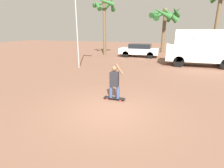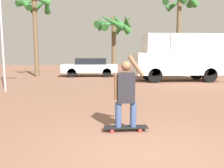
{
  "view_description": "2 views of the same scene",
  "coord_description": "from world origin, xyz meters",
  "px_view_note": "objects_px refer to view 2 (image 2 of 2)",
  "views": [
    {
      "loc": [
        1.99,
        -5.92,
        3.03
      ],
      "look_at": [
        -0.51,
        1.78,
        0.52
      ],
      "focal_mm": 28.0,
      "sensor_mm": 36.0,
      "label": 1
    },
    {
      "loc": [
        -0.81,
        -3.54,
        1.65
      ],
      "look_at": [
        -0.41,
        2.03,
        0.94
      ],
      "focal_mm": 35.0,
      "sensor_mm": 36.0,
      "label": 2
    }
  ],
  "objects_px": {
    "person_skateboarder": "(126,91)",
    "palm_tree_far_left": "(35,10)",
    "camper_van": "(180,56)",
    "parked_car_white": "(90,67)",
    "palm_tree_near_van": "(180,7)",
    "skateboard": "(126,127)",
    "palm_tree_center_background": "(113,25)",
    "flagpole": "(2,0)"
  },
  "relations": [
    {
      "from": "palm_tree_near_van",
      "to": "palm_tree_far_left",
      "type": "bearing_deg",
      "value": -176.95
    },
    {
      "from": "camper_van",
      "to": "skateboard",
      "type": "bearing_deg",
      "value": -116.99
    },
    {
      "from": "camper_van",
      "to": "parked_car_white",
      "type": "relative_size",
      "value": 1.28
    },
    {
      "from": "parked_car_white",
      "to": "palm_tree_near_van",
      "type": "bearing_deg",
      "value": 6.03
    },
    {
      "from": "parked_car_white",
      "to": "palm_tree_center_background",
      "type": "xyz_separation_m",
      "value": [
        2.36,
        5.21,
        4.1
      ]
    },
    {
      "from": "palm_tree_near_van",
      "to": "palm_tree_center_background",
      "type": "distance_m",
      "value": 7.03
    },
    {
      "from": "parked_car_white",
      "to": "palm_tree_near_van",
      "type": "height_order",
      "value": "palm_tree_near_van"
    },
    {
      "from": "person_skateboarder",
      "to": "palm_tree_center_background",
      "type": "height_order",
      "value": "palm_tree_center_background"
    },
    {
      "from": "camper_van",
      "to": "parked_car_white",
      "type": "bearing_deg",
      "value": 147.52
    },
    {
      "from": "person_skateboarder",
      "to": "palm_tree_far_left",
      "type": "bearing_deg",
      "value": 111.76
    },
    {
      "from": "parked_car_white",
      "to": "flagpole",
      "type": "distance_m",
      "value": 9.15
    },
    {
      "from": "palm_tree_near_van",
      "to": "flagpole",
      "type": "relative_size",
      "value": 1.0
    },
    {
      "from": "palm_tree_far_left",
      "to": "palm_tree_near_van",
      "type": "bearing_deg",
      "value": 3.05
    },
    {
      "from": "person_skateboarder",
      "to": "camper_van",
      "type": "height_order",
      "value": "camper_van"
    },
    {
      "from": "skateboard",
      "to": "flagpole",
      "type": "height_order",
      "value": "flagpole"
    },
    {
      "from": "palm_tree_center_background",
      "to": "flagpole",
      "type": "bearing_deg",
      "value": -115.28
    },
    {
      "from": "flagpole",
      "to": "skateboard",
      "type": "bearing_deg",
      "value": -50.58
    },
    {
      "from": "skateboard",
      "to": "camper_van",
      "type": "relative_size",
      "value": 0.17
    },
    {
      "from": "palm_tree_near_van",
      "to": "palm_tree_far_left",
      "type": "distance_m",
      "value": 12.11
    },
    {
      "from": "palm_tree_near_van",
      "to": "skateboard",
      "type": "bearing_deg",
      "value": -114.56
    },
    {
      "from": "camper_van",
      "to": "palm_tree_center_background",
      "type": "distance_m",
      "value": 10.36
    },
    {
      "from": "flagpole",
      "to": "palm_tree_center_background",
      "type": "bearing_deg",
      "value": 64.72
    },
    {
      "from": "skateboard",
      "to": "palm_tree_far_left",
      "type": "bearing_deg",
      "value": 111.77
    },
    {
      "from": "camper_van",
      "to": "palm_tree_far_left",
      "type": "relative_size",
      "value": 0.87
    },
    {
      "from": "palm_tree_center_background",
      "to": "skateboard",
      "type": "bearing_deg",
      "value": -93.61
    },
    {
      "from": "camper_van",
      "to": "person_skateboarder",
      "type": "bearing_deg",
      "value": -117.0
    },
    {
      "from": "person_skateboarder",
      "to": "flagpole",
      "type": "height_order",
      "value": "flagpole"
    },
    {
      "from": "camper_van",
      "to": "palm_tree_far_left",
      "type": "height_order",
      "value": "palm_tree_far_left"
    },
    {
      "from": "person_skateboarder",
      "to": "camper_van",
      "type": "distance_m",
      "value": 10.91
    },
    {
      "from": "skateboard",
      "to": "camper_van",
      "type": "xyz_separation_m",
      "value": [
        4.94,
        9.69,
        1.6
      ]
    },
    {
      "from": "skateboard",
      "to": "palm_tree_far_left",
      "type": "distance_m",
      "value": 15.72
    },
    {
      "from": "parked_car_white",
      "to": "palm_tree_near_van",
      "type": "relative_size",
      "value": 0.61
    },
    {
      "from": "parked_car_white",
      "to": "palm_tree_far_left",
      "type": "height_order",
      "value": "palm_tree_far_left"
    },
    {
      "from": "person_skateboarder",
      "to": "palm_tree_near_van",
      "type": "distance_m",
      "value": 16.61
    },
    {
      "from": "camper_van",
      "to": "flagpole",
      "type": "height_order",
      "value": "flagpole"
    },
    {
      "from": "palm_tree_center_background",
      "to": "palm_tree_far_left",
      "type": "relative_size",
      "value": 0.92
    },
    {
      "from": "skateboard",
      "to": "parked_car_white",
      "type": "xyz_separation_m",
      "value": [
        -1.17,
        13.59,
        0.73
      ]
    },
    {
      "from": "skateboard",
      "to": "camper_van",
      "type": "height_order",
      "value": "camper_van"
    },
    {
      "from": "skateboard",
      "to": "palm_tree_center_background",
      "type": "height_order",
      "value": "palm_tree_center_background"
    },
    {
      "from": "palm_tree_center_background",
      "to": "palm_tree_far_left",
      "type": "xyz_separation_m",
      "value": [
        -6.68,
        -5.03,
        0.42
      ]
    },
    {
      "from": "skateboard",
      "to": "palm_tree_far_left",
      "type": "height_order",
      "value": "palm_tree_far_left"
    },
    {
      "from": "palm_tree_center_background",
      "to": "palm_tree_far_left",
      "type": "height_order",
      "value": "palm_tree_far_left"
    }
  ]
}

